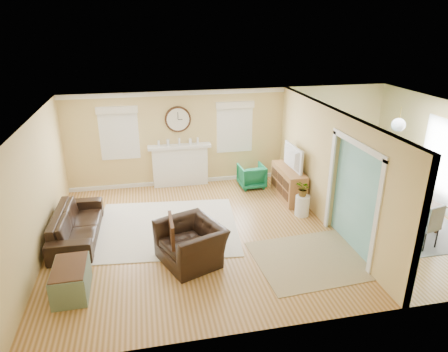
% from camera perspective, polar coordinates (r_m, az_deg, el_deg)
% --- Properties ---
extents(floor, '(9.00, 9.00, 0.00)m').
position_cam_1_polar(floor, '(8.99, 5.43, -7.44)').
color(floor, brown).
rests_on(floor, ground).
extents(wall_back, '(9.00, 0.02, 2.60)m').
position_cam_1_polar(wall_back, '(11.19, 1.20, 5.77)').
color(wall_back, '#D8B571').
rests_on(wall_back, ground).
extents(wall_front, '(9.00, 0.02, 2.60)m').
position_cam_1_polar(wall_front, '(5.94, 14.40, -10.03)').
color(wall_front, '#D8B571').
rests_on(wall_front, ground).
extents(wall_left, '(0.02, 6.00, 2.60)m').
position_cam_1_polar(wall_left, '(8.35, -25.26, -2.00)').
color(wall_left, '#D8B571').
rests_on(wall_left, ground).
extents(ceiling, '(9.00, 6.00, 0.02)m').
position_cam_1_polar(ceiling, '(8.06, 6.08, 8.95)').
color(ceiling, white).
rests_on(ceiling, wall_back).
extents(partition, '(0.17, 6.00, 2.60)m').
position_cam_1_polar(partition, '(9.21, 14.26, 1.94)').
color(partition, '#D8B571').
rests_on(partition, ground).
extents(fireplace, '(1.70, 0.30, 1.17)m').
position_cam_1_polar(fireplace, '(11.07, -6.28, 1.63)').
color(fireplace, white).
rests_on(fireplace, ground).
extents(wall_clock, '(0.70, 0.07, 0.70)m').
position_cam_1_polar(wall_clock, '(10.79, -6.60, 8.05)').
color(wall_clock, '#452814').
rests_on(wall_clock, wall_back).
extents(window_left, '(1.05, 0.13, 1.42)m').
position_cam_1_polar(window_left, '(10.80, -14.81, 6.44)').
color(window_left, white).
rests_on(window_left, wall_back).
extents(window_right, '(1.05, 0.13, 1.42)m').
position_cam_1_polar(window_right, '(11.06, 1.53, 7.50)').
color(window_right, white).
rests_on(window_right, wall_back).
extents(french_doors, '(0.06, 1.70, 2.20)m').
position_cam_1_polar(french_doors, '(10.67, 29.20, 1.03)').
color(french_doors, white).
rests_on(french_doors, ground).
extents(pendant, '(0.30, 0.30, 0.55)m').
position_cam_1_polar(pendant, '(9.49, 23.65, 6.70)').
color(pendant, gold).
rests_on(pendant, ceiling).
extents(rug_cream, '(3.35, 2.98, 0.02)m').
position_cam_1_polar(rug_cream, '(9.06, -8.18, -7.27)').
color(rug_cream, beige).
rests_on(rug_cream, floor).
extents(rug_jute, '(2.34, 1.96, 0.01)m').
position_cam_1_polar(rug_jute, '(8.09, 12.69, -11.49)').
color(rug_jute, tan).
rests_on(rug_jute, floor).
extents(rug_grey, '(2.46, 3.08, 0.01)m').
position_cam_1_polar(rug_grey, '(10.09, 22.96, -5.76)').
color(rug_grey, gray).
rests_on(rug_grey, floor).
extents(sofa, '(0.91, 2.21, 0.64)m').
position_cam_1_polar(sofa, '(8.99, -20.30, -6.51)').
color(sofa, black).
rests_on(sofa, floor).
extents(eames_chair, '(1.41, 1.49, 0.77)m').
position_cam_1_polar(eames_chair, '(7.68, -4.76, -9.54)').
color(eames_chair, black).
rests_on(eames_chair, floor).
extents(green_chair, '(0.71, 0.72, 0.63)m').
position_cam_1_polar(green_chair, '(11.00, 3.96, 0.02)').
color(green_chair, '#046934').
rests_on(green_chair, floor).
extents(trunk, '(0.57, 0.92, 0.53)m').
position_cam_1_polar(trunk, '(7.38, -21.01, -13.65)').
color(trunk, slate).
rests_on(trunk, floor).
extents(credenza, '(0.48, 1.42, 0.80)m').
position_cam_1_polar(credenza, '(10.40, 9.20, -1.02)').
color(credenza, '#AA7141').
rests_on(credenza, floor).
extents(tv, '(0.18, 1.06, 0.61)m').
position_cam_1_polar(tv, '(10.15, 9.34, 2.64)').
color(tv, black).
rests_on(tv, credenza).
extents(garden_stool, '(0.34, 0.34, 0.49)m').
position_cam_1_polar(garden_stool, '(9.59, 11.11, -4.18)').
color(garden_stool, white).
rests_on(garden_stool, floor).
extents(potted_plant, '(0.39, 0.42, 0.38)m').
position_cam_1_polar(potted_plant, '(9.41, 11.30, -1.79)').
color(potted_plant, '#337F33').
rests_on(potted_plant, garden_stool).
extents(dining_table, '(1.38, 2.03, 0.66)m').
position_cam_1_polar(dining_table, '(9.96, 23.22, -4.11)').
color(dining_table, '#452814').
rests_on(dining_table, floor).
extents(dining_chair_n, '(0.51, 0.51, 0.94)m').
position_cam_1_polar(dining_chair_n, '(10.70, 20.68, -0.67)').
color(dining_chair_n, gray).
rests_on(dining_chair_n, floor).
extents(dining_chair_s, '(0.52, 0.52, 0.96)m').
position_cam_1_polar(dining_chair_s, '(9.00, 26.93, -5.77)').
color(dining_chair_s, gray).
rests_on(dining_chair_s, floor).
extents(dining_chair_w, '(0.52, 0.52, 1.02)m').
position_cam_1_polar(dining_chair_w, '(9.47, 20.11, -3.13)').
color(dining_chair_w, white).
rests_on(dining_chair_w, floor).
extents(dining_chair_e, '(0.48, 0.48, 0.98)m').
position_cam_1_polar(dining_chair_e, '(10.23, 26.02, -2.35)').
color(dining_chair_e, gray).
rests_on(dining_chair_e, floor).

